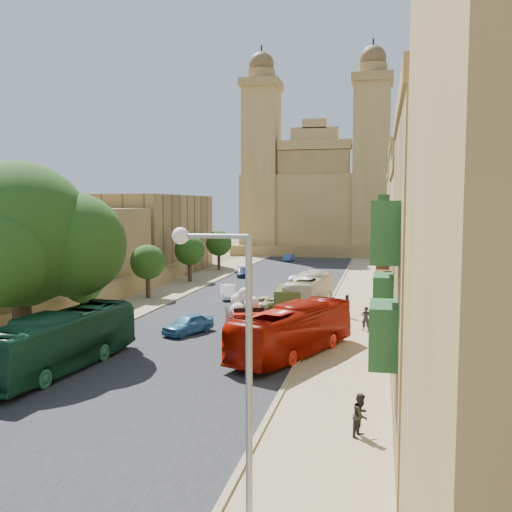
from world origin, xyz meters
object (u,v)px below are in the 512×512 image
at_px(church, 318,201).
at_px(bus_green_north, 61,341).
at_px(streetlamp, 231,346).
at_px(car_cream, 267,303).
at_px(ficus_tree, 21,240).
at_px(street_tree_c, 190,250).
at_px(olive_pickup, 290,300).
at_px(street_tree_d, 219,243).
at_px(pedestrian_c, 347,306).
at_px(car_blue_a, 188,324).
at_px(red_truck, 246,319).
at_px(car_blue_b, 289,258).
at_px(pedestrian_b, 361,415).
at_px(bus_red_east, 293,331).
at_px(car_white_b, 296,280).
at_px(street_tree_a, 82,284).
at_px(car_dkblue, 243,272).
at_px(car_white_a, 228,292).
at_px(pedestrian_a, 366,319).
at_px(bus_cream_east, 310,291).
at_px(street_tree_b, 148,262).

height_order(church, bus_green_north, church).
height_order(streetlamp, car_cream, streetlamp).
bearing_deg(ficus_tree, street_tree_c, 91.08).
height_order(olive_pickup, car_cream, olive_pickup).
distance_m(street_tree_d, pedestrian_c, 35.14).
xyz_separation_m(car_cream, pedestrian_c, (6.78, -1.98, 0.32)).
relative_size(bus_green_north, car_blue_a, 2.81).
height_order(church, red_truck, church).
distance_m(olive_pickup, car_cream, 2.14).
xyz_separation_m(car_blue_a, car_blue_b, (-1.27, 50.94, -0.12)).
height_order(bus_green_north, pedestrian_b, bus_green_north).
distance_m(bus_red_east, car_white_b, 29.20).
height_order(street_tree_a, olive_pickup, street_tree_a).
height_order(street_tree_a, streetlamp, streetlamp).
xyz_separation_m(street_tree_c, car_white_b, (12.36, -0.57, -2.94)).
distance_m(street_tree_d, pedestrian_b, 56.51).
bearing_deg(car_dkblue, car_white_a, -97.15).
bearing_deg(red_truck, pedestrian_c, 58.88).
xyz_separation_m(bus_red_east, car_dkblue, (-11.50, 34.72, -0.92)).
height_order(street_tree_a, pedestrian_b, street_tree_a).
xyz_separation_m(bus_green_north, bus_red_east, (11.62, 5.53, -0.09)).
height_order(ficus_tree, street_tree_d, ficus_tree).
height_order(church, street_tree_c, church).
xyz_separation_m(street_tree_a, street_tree_d, (-0.00, 36.00, 0.58)).
height_order(pedestrian_a, pedestrian_b, pedestrian_a).
relative_size(car_blue_a, car_dkblue, 1.05).
distance_m(ficus_tree, street_tree_a, 8.84).
bearing_deg(car_white_a, red_truck, -90.98).
relative_size(pedestrian_a, pedestrian_c, 0.95).
bearing_deg(church, street_tree_d, -108.09).
height_order(car_blue_b, pedestrian_c, pedestrian_c).
height_order(streetlamp, bus_cream_east, streetlamp).
bearing_deg(pedestrian_b, car_blue_a, 61.70).
bearing_deg(car_blue_b, car_cream, -80.12).
bearing_deg(olive_pickup, car_cream, 166.69).
xyz_separation_m(car_blue_a, pedestrian_c, (10.26, 7.93, 0.23)).
bearing_deg(car_white_a, olive_pickup, -58.03).
bearing_deg(ficus_tree, car_blue_b, 83.28).
bearing_deg(street_tree_a, bus_green_north, -66.08).
bearing_deg(olive_pickup, car_blue_a, -120.42).
bearing_deg(bus_cream_east, car_cream, 37.49).
bearing_deg(church, bus_red_east, -84.85).
xyz_separation_m(car_blue_a, car_white_b, (3.71, 24.85, -0.05)).
bearing_deg(car_cream, pedestrian_a, 156.42).
distance_m(olive_pickup, car_blue_b, 42.08).
bearing_deg(streetlamp, bus_red_east, 93.78).
bearing_deg(car_blue_b, street_tree_c, -102.85).
xyz_separation_m(bus_red_east, car_white_b, (-4.14, 28.89, -0.85)).
height_order(street_tree_b, car_dkblue, street_tree_b).
distance_m(bus_green_north, car_dkblue, 40.27).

